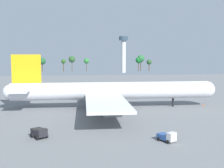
{
  "coord_description": "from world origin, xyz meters",
  "views": [
    {
      "loc": [
        -9.35,
        -89.71,
        17.8
      ],
      "look_at": [
        0.0,
        0.0,
        7.86
      ],
      "focal_mm": 44.63,
      "sensor_mm": 36.0,
      "label": 1
    }
  ],
  "objects_px": {
    "pushback_tractor": "(104,93)",
    "control_tower": "(123,51)",
    "catering_truck": "(167,137)",
    "safety_cone_nose": "(203,105)",
    "cargo_loader": "(39,132)",
    "cargo_airplane": "(110,91)"
  },
  "relations": [
    {
      "from": "pushback_tractor",
      "to": "safety_cone_nose",
      "type": "height_order",
      "value": "pushback_tractor"
    },
    {
      "from": "cargo_loader",
      "to": "safety_cone_nose",
      "type": "xyz_separation_m",
      "value": [
        50.09,
        31.11,
        -0.8
      ]
    },
    {
      "from": "cargo_loader",
      "to": "safety_cone_nose",
      "type": "height_order",
      "value": "cargo_loader"
    },
    {
      "from": "cargo_loader",
      "to": "control_tower",
      "type": "relative_size",
      "value": 0.13
    },
    {
      "from": "cargo_airplane",
      "to": "catering_truck",
      "type": "xyz_separation_m",
      "value": [
        8.08,
        -36.43,
        -4.57
      ]
    },
    {
      "from": "safety_cone_nose",
      "to": "cargo_airplane",
      "type": "bearing_deg",
      "value": 179.98
    },
    {
      "from": "catering_truck",
      "to": "safety_cone_nose",
      "type": "bearing_deg",
      "value": 56.71
    },
    {
      "from": "pushback_tractor",
      "to": "catering_truck",
      "type": "relative_size",
      "value": 1.28
    },
    {
      "from": "catering_truck",
      "to": "control_tower",
      "type": "height_order",
      "value": "control_tower"
    },
    {
      "from": "cargo_loader",
      "to": "catering_truck",
      "type": "relative_size",
      "value": 1.0
    },
    {
      "from": "pushback_tractor",
      "to": "control_tower",
      "type": "xyz_separation_m",
      "value": [
        28.43,
        139.31,
        18.8
      ]
    },
    {
      "from": "safety_cone_nose",
      "to": "control_tower",
      "type": "distance_m",
      "value": 166.82
    },
    {
      "from": "pushback_tractor",
      "to": "cargo_loader",
      "type": "bearing_deg",
      "value": -107.58
    },
    {
      "from": "pushback_tractor",
      "to": "safety_cone_nose",
      "type": "xyz_separation_m",
      "value": [
        31.9,
        -26.32,
        -0.74
      ]
    },
    {
      "from": "cargo_loader",
      "to": "safety_cone_nose",
      "type": "distance_m",
      "value": 58.98
    },
    {
      "from": "pushback_tractor",
      "to": "catering_truck",
      "type": "distance_m",
      "value": 63.24
    },
    {
      "from": "catering_truck",
      "to": "safety_cone_nose",
      "type": "relative_size",
      "value": 5.68
    },
    {
      "from": "cargo_loader",
      "to": "catering_truck",
      "type": "bearing_deg",
      "value": -11.44
    },
    {
      "from": "catering_truck",
      "to": "cargo_airplane",
      "type": "bearing_deg",
      "value": 102.51
    },
    {
      "from": "cargo_airplane",
      "to": "control_tower",
      "type": "bearing_deg",
      "value": 80.23
    },
    {
      "from": "safety_cone_nose",
      "to": "catering_truck",
      "type": "bearing_deg",
      "value": -123.29
    },
    {
      "from": "cargo_airplane",
      "to": "control_tower",
      "type": "height_order",
      "value": "control_tower"
    }
  ]
}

